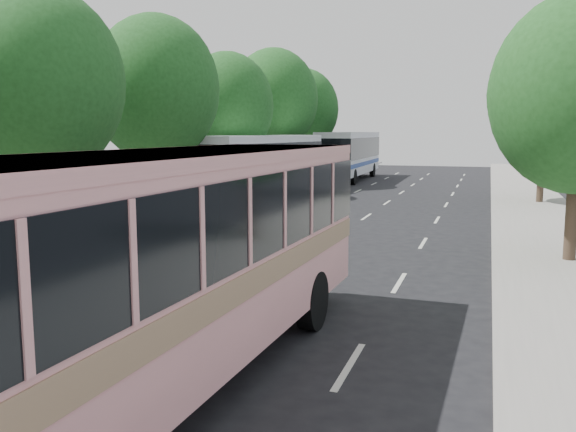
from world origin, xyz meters
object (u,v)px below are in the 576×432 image
at_px(white_pickup, 249,199).
at_px(tour_coach_front, 262,161).
at_px(tour_coach_rear, 350,151).
at_px(pink_taxi, 282,221).
at_px(pink_bus, 164,243).

relative_size(white_pickup, tour_coach_front, 0.41).
bearing_deg(tour_coach_rear, white_pickup, -90.97).
bearing_deg(pink_taxi, tour_coach_rear, 96.36).
xyz_separation_m(pink_bus, tour_coach_rear, (-6.19, 40.79, 0.07)).
distance_m(pink_taxi, white_pickup, 7.10).
relative_size(pink_bus, pink_taxi, 2.78).
xyz_separation_m(white_pickup, tour_coach_rear, (0.00, 21.95, 1.59)).
height_order(white_pickup, tour_coach_front, tour_coach_front).
bearing_deg(white_pickup, tour_coach_front, 98.86).
bearing_deg(white_pickup, tour_coach_rear, 83.58).
relative_size(pink_bus, white_pickup, 2.25).
height_order(pink_bus, white_pickup, pink_bus).
distance_m(pink_taxi, tour_coach_front, 13.87).
distance_m(pink_bus, tour_coach_rear, 41.26).
relative_size(pink_taxi, white_pickup, 0.81).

